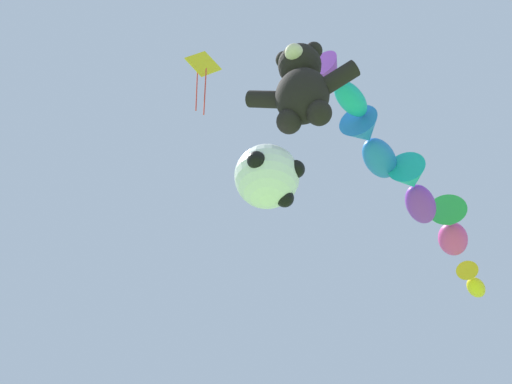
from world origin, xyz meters
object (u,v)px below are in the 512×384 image
fish_kite_teal (341,86)px  fish_kite_magenta (451,229)px  fish_kite_violet (416,191)px  teddy_bear_kite (301,86)px  fish_kite_goldfin (473,281)px  fish_kite_cobalt (372,145)px  diamond_kite (203,69)px  soccer_ball_kite (268,176)px

fish_kite_teal → fish_kite_magenta: (1.59, 5.99, 0.15)m
fish_kite_violet → teddy_bear_kite: bearing=-104.9°
fish_kite_teal → fish_kite_goldfin: 8.62m
teddy_bear_kite → fish_kite_cobalt: fish_kite_cobalt is taller
teddy_bear_kite → diamond_kite: size_ratio=0.86×
fish_kite_violet → fish_kite_goldfin: fish_kite_violet is taller
fish_kite_magenta → diamond_kite: size_ratio=0.89×
soccer_ball_kite → fish_kite_violet: size_ratio=0.48×
fish_kite_goldfin → diamond_kite: bearing=-120.7°
fish_kite_goldfin → diamond_kite: diamond_kite is taller
fish_kite_magenta → fish_kite_goldfin: fish_kite_magenta is taller
fish_kite_teal → diamond_kite: (-3.19, -0.14, 1.88)m
teddy_bear_kite → fish_kite_violet: 5.48m
soccer_ball_kite → fish_kite_magenta: bearing=70.4°
fish_kite_teal → fish_kite_cobalt: 1.85m
fish_kite_teal → teddy_bear_kite: bearing=-105.2°
fish_kite_cobalt → fish_kite_magenta: bearing=72.2°
fish_kite_teal → fish_kite_cobalt: fish_kite_cobalt is taller
fish_kite_cobalt → fish_kite_violet: bearing=68.1°
fish_kite_teal → fish_kite_cobalt: bearing=82.2°
teddy_bear_kite → fish_kite_magenta: 8.08m
soccer_ball_kite → fish_kite_cobalt: fish_kite_cobalt is taller
fish_kite_cobalt → fish_kite_teal: bearing=-97.8°
teddy_bear_kite → fish_kite_violet: fish_kite_violet is taller
fish_kite_violet → soccer_ball_kite: bearing=-111.8°
teddy_bear_kite → fish_kite_goldfin: 10.39m
fish_kite_violet → diamond_kite: size_ratio=0.97×
teddy_bear_kite → fish_kite_cobalt: 3.86m
fish_kite_goldfin → teddy_bear_kite: bearing=-103.1°
diamond_kite → soccer_ball_kite: bearing=-33.7°
fish_kite_magenta → diamond_kite: diamond_kite is taller
fish_kite_goldfin → fish_kite_cobalt: bearing=-104.0°
fish_kite_cobalt → fish_kite_magenta: 4.38m
soccer_ball_kite → diamond_kite: 5.92m
soccer_ball_kite → diamond_kite: (-2.09, 1.39, 5.36)m
teddy_bear_kite → soccer_ball_kite: bearing=173.2°
fish_kite_violet → diamond_kite: 5.92m
soccer_ball_kite → fish_kite_teal: fish_kite_teal is taller
diamond_kite → fish_kite_teal: bearing=2.6°
teddy_bear_kite → diamond_kite: (-2.75, 1.47, 3.57)m
soccer_ball_kite → fish_kite_cobalt: bearing=68.2°
fish_kite_cobalt → diamond_kite: size_ratio=0.90×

